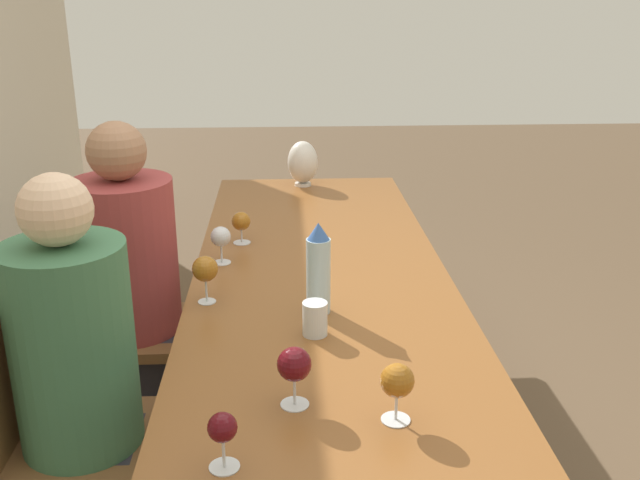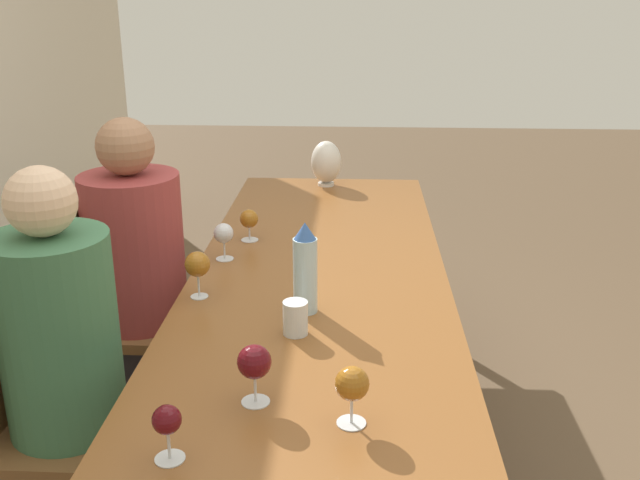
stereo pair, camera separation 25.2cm
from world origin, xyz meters
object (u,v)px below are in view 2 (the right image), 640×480
vase (326,162)px  wine_glass_4 (224,234)px  wine_glass_3 (352,385)px  water_bottle (305,269)px  wine_glass_1 (254,363)px  wine_glass_0 (167,422)px  person_far (141,271)px  wine_glass_6 (249,219)px  person_near (67,363)px  chair_far (122,309)px  wine_glass_5 (197,265)px  water_tumbler (295,318)px  chair_near (46,413)px

vase → wine_glass_4: vase is taller
wine_glass_3 → wine_glass_4: 1.13m
water_bottle → wine_glass_1: (-0.52, 0.08, -0.03)m
vase → wine_glass_3: vase is taller
wine_glass_0 → person_far: size_ratio=0.10×
wine_glass_6 → person_near: bearing=155.4°
wine_glass_3 → chair_far: size_ratio=0.15×
wine_glass_4 → wine_glass_6: wine_glass_4 is taller
wine_glass_5 → wine_glass_6: (0.55, -0.08, -0.03)m
wine_glass_4 → person_near: person_near is taller
water_bottle → chair_far: size_ratio=0.31×
wine_glass_3 → chair_far: (1.08, 0.90, -0.34)m
person_far → water_tumbler: bearing=-134.4°
wine_glass_5 → water_bottle: bearing=-104.2°
vase → wine_glass_1: size_ratio=1.49×
wine_glass_0 → chair_far: 1.37m
wine_glass_4 → wine_glass_5: bearing=176.4°
vase → wine_glass_4: size_ratio=1.64×
vase → wine_glass_5: 1.44m
chair_far → person_far: 0.18m
vase → wine_glass_5: vase is taller
person_near → vase: bearing=-21.1°
wine_glass_6 → chair_near: chair_near is taller
chair_near → wine_glass_3: bearing=-111.8°
chair_near → person_near: person_near is taller
wine_glass_6 → person_near: size_ratio=0.10×
wine_glass_6 → vase: bearing=-17.4°
vase → water_bottle: bearing=-179.9°
wine_glass_0 → person_near: 0.69m
wine_glass_4 → chair_far: bearing=83.0°
wine_glass_5 → person_near: person_near is taller
wine_glass_5 → wine_glass_6: bearing=-8.5°
water_bottle → person_near: size_ratio=0.23×
chair_near → wine_glass_0: bearing=-134.7°
wine_glass_5 → person_near: (-0.32, 0.32, -0.18)m
wine_glass_5 → wine_glass_6: wine_glass_5 is taller
water_tumbler → wine_glass_3: wine_glass_3 is taller
chair_near → chair_far: (0.71, 0.00, 0.00)m
vase → chair_near: bearing=156.4°
vase → wine_glass_6: (-0.84, 0.26, -0.03)m
person_near → person_far: 0.71m
chair_near → chair_far: size_ratio=1.00×
wine_glass_1 → chair_far: chair_far is taller
wine_glass_0 → water_bottle: bearing=-17.4°
chair_near → chair_far: same height
water_bottle → chair_far: bearing=57.4°
water_bottle → chair_near: size_ratio=0.31×
wine_glass_3 → wine_glass_5: size_ratio=0.93×
water_tumbler → wine_glass_5: (0.24, 0.33, 0.06)m
wine_glass_4 → water_bottle: bearing=-142.5°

